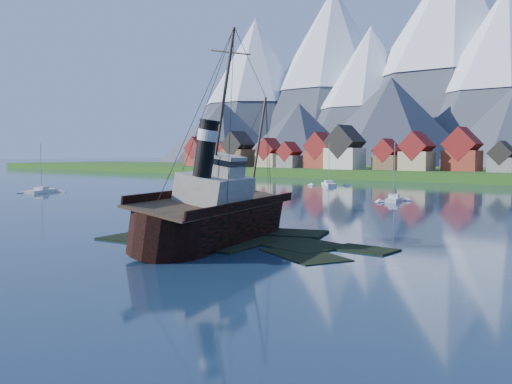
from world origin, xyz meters
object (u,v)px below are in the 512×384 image
Objects in this scene: sailboat_a at (42,192)px; sailboat_c at (329,185)px; tugboat_wreck at (223,213)px; sailboat_f at (394,200)px; sailboat_b at (195,188)px.

sailboat_c is (37.33, 67.35, 0.02)m from sailboat_a.
sailboat_c reaches higher than sailboat_a.
tugboat_wreck reaches higher than sailboat_a.
tugboat_wreck is 104.03m from sailboat_c.
sailboat_c is at bearing 119.18° from sailboat_f.
sailboat_a is at bearing -174.52° from sailboat_f.
sailboat_a is at bearing -110.44° from sailboat_b.
sailboat_f is (-7.24, 56.75, -2.65)m from tugboat_wreck.
sailboat_f is at bearing -5.61° from sailboat_a.
tugboat_wreck is at bearing -35.01° from sailboat_b.
sailboat_b is 1.09× the size of sailboat_f.
tugboat_wreck is 2.46× the size of sailboat_f.
tugboat_wreck is 2.31× the size of sailboat_c.
sailboat_a is 0.96× the size of sailboat_c.
sailboat_f is (75.22, 30.41, 0.01)m from sailboat_a.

